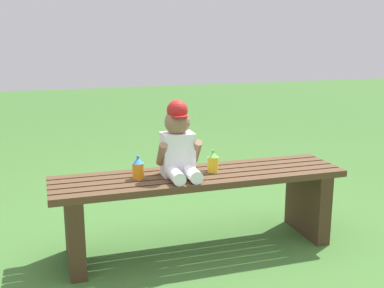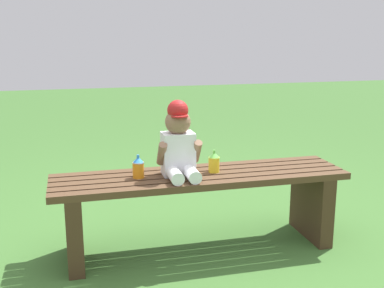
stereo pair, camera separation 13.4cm
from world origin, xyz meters
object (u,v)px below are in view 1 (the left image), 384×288
park_bench (200,198)px  sippy_cup_right (213,161)px  sippy_cup_left (138,168)px  child_figure (178,143)px

park_bench → sippy_cup_right: (0.08, 0.01, 0.20)m
sippy_cup_left → sippy_cup_right: size_ratio=1.00×
park_bench → child_figure: size_ratio=3.94×
park_bench → child_figure: bearing=-179.2°
sippy_cup_left → sippy_cup_right: (0.42, 0.00, 0.00)m
child_figure → sippy_cup_right: (0.20, 0.01, -0.12)m
park_bench → sippy_cup_left: 0.39m
park_bench → sippy_cup_right: bearing=8.0°
sippy_cup_left → sippy_cup_right: same height
sippy_cup_left → sippy_cup_right: 0.42m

